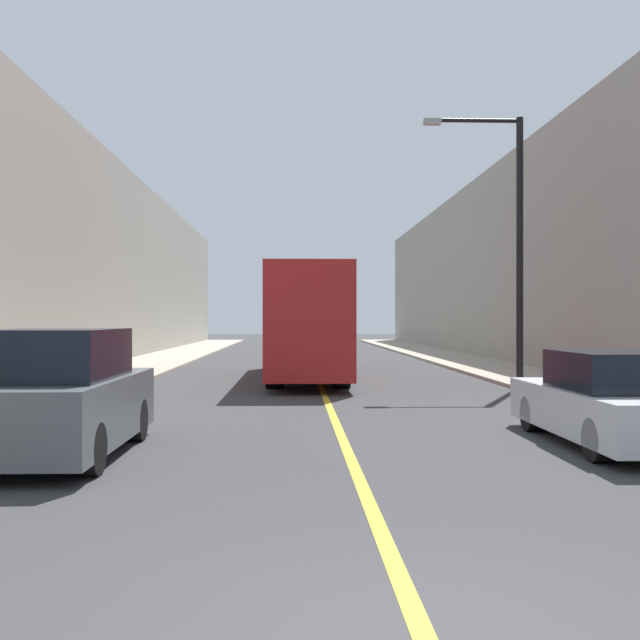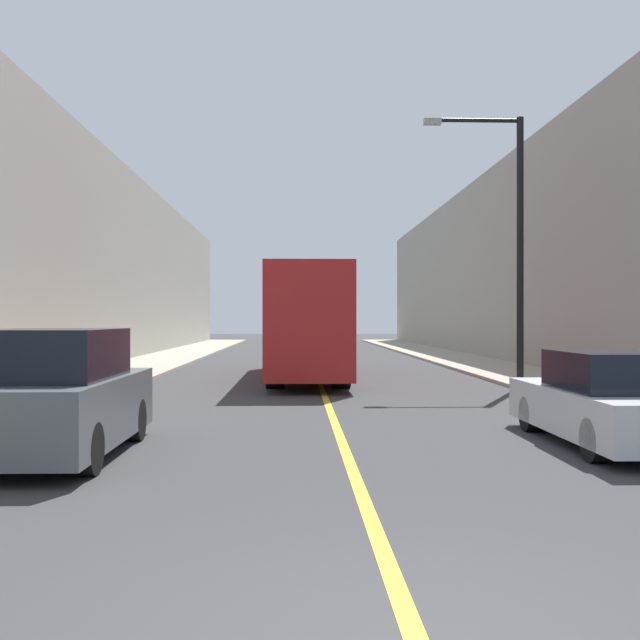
{
  "view_description": "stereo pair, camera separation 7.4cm",
  "coord_description": "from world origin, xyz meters",
  "px_view_note": "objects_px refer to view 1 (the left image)",
  "views": [
    {
      "loc": [
        -0.81,
        -4.43,
        1.98
      ],
      "look_at": [
        -0.1,
        15.68,
        1.97
      ],
      "focal_mm": 42.0,
      "sensor_mm": 36.0,
      "label": 1
    },
    {
      "loc": [
        -0.74,
        -4.43,
        1.98
      ],
      "look_at": [
        -0.1,
        15.68,
        1.97
      ],
      "focal_mm": 42.0,
      "sensor_mm": 36.0,
      "label": 2
    }
  ],
  "objects_px": {
    "parked_suv_left": "(57,398)",
    "street_lamp_right": "(511,231)",
    "car_right_near": "(612,403)",
    "bus": "(306,322)"
  },
  "relations": [
    {
      "from": "bus",
      "to": "car_right_near",
      "type": "distance_m",
      "value": 14.52
    },
    {
      "from": "parked_suv_left",
      "to": "car_right_near",
      "type": "distance_m",
      "value": 8.43
    },
    {
      "from": "parked_suv_left",
      "to": "street_lamp_right",
      "type": "distance_m",
      "value": 14.78
    },
    {
      "from": "street_lamp_right",
      "to": "car_right_near",
      "type": "bearing_deg",
      "value": -97.41
    },
    {
      "from": "bus",
      "to": "street_lamp_right",
      "type": "distance_m",
      "value": 7.53
    },
    {
      "from": "bus",
      "to": "car_right_near",
      "type": "relative_size",
      "value": 2.59
    },
    {
      "from": "parked_suv_left",
      "to": "street_lamp_right",
      "type": "relative_size",
      "value": 0.57
    },
    {
      "from": "car_right_near",
      "to": "street_lamp_right",
      "type": "bearing_deg",
      "value": 82.59
    },
    {
      "from": "car_right_near",
      "to": "street_lamp_right",
      "type": "height_order",
      "value": "street_lamp_right"
    },
    {
      "from": "bus",
      "to": "parked_suv_left",
      "type": "relative_size",
      "value": 2.72
    }
  ]
}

